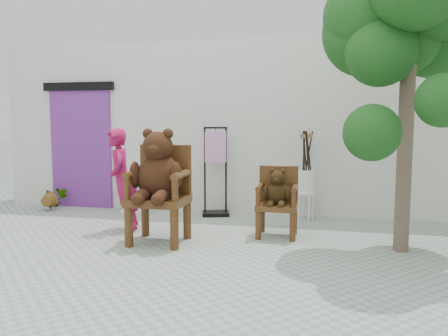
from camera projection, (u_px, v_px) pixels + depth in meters
name	position (u px, v px, depth m)	size (l,w,h in m)	color
ground_plane	(200.00, 258.00, 5.14)	(60.00, 60.00, 0.00)	gray
back_wall	(244.00, 127.00, 8.00)	(9.00, 1.00, 3.00)	silver
doorway	(81.00, 145.00, 8.15)	(1.40, 0.11, 2.33)	#6B2B82
chair_big	(159.00, 178.00, 5.74)	(0.73, 0.80, 1.51)	#3D220D
chair_small	(277.00, 195.00, 6.09)	(0.56, 0.52, 0.97)	#3D220D
person	(123.00, 180.00, 6.42)	(0.55, 0.36, 1.50)	#9B1349
cafe_table	(132.00, 187.00, 7.76)	(0.60, 0.60, 0.70)	white
display_stand	(215.00, 182.00, 7.44)	(0.53, 0.46, 1.51)	black
stool_bucket	(306.00, 181.00, 7.12)	(0.32, 0.32, 1.45)	white
tree	(403.00, 24.00, 5.18)	(1.94, 2.04, 3.73)	#4C3B2E
potted_plant	(53.00, 197.00, 7.98)	(0.41, 0.36, 0.46)	#0E3410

